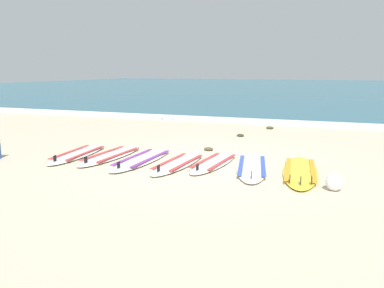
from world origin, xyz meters
TOP-DOWN VIEW (x-y plane):
  - ground_plane at (0.00, 0.00)m, footprint 80.00×80.00m
  - sea at (0.00, 35.94)m, footprint 80.00×60.00m
  - wave_foam_strip at (0.00, 6.33)m, footprint 80.00×0.78m
  - surfboard_0 at (-2.74, -0.24)m, footprint 0.76×2.18m
  - surfboard_1 at (-2.00, -0.12)m, footprint 0.58×2.21m
  - surfboard_2 at (-1.22, -0.21)m, footprint 0.58×2.30m
  - surfboard_3 at (-0.40, -0.28)m, footprint 0.60×2.08m
  - surfboard_4 at (0.22, 0.02)m, footprint 0.64×2.03m
  - surfboard_5 at (0.99, -0.07)m, footprint 1.00×2.31m
  - surfboard_6 at (1.85, -0.07)m, footprint 0.84×2.43m
  - beach_ball at (2.44, -0.94)m, footprint 0.26×0.26m
  - seaweed_clump_near_shoreline at (-0.29, 1.26)m, footprint 0.22×0.17m
  - seaweed_clump_mid_sand at (0.43, 5.11)m, footprint 0.23×0.18m
  - seaweed_clump_by_the_boards at (-0.09, 3.40)m, footprint 0.20×0.16m

SIDE VIEW (x-z plane):
  - ground_plane at x=0.00m, z-range 0.00..0.00m
  - seaweed_clump_by_the_boards at x=-0.09m, z-range 0.00..0.07m
  - surfboard_2 at x=-1.22m, z-range -0.05..0.13m
  - surfboard_5 at x=0.99m, z-range -0.05..0.13m
  - surfboard_1 at x=-2.00m, z-range -0.05..0.13m
  - surfboard_0 at x=-2.74m, z-range -0.05..0.13m
  - surfboard_3 at x=-0.40m, z-range -0.05..0.13m
  - surfboard_4 at x=0.22m, z-range -0.05..0.13m
  - surfboard_6 at x=1.85m, z-range -0.05..0.13m
  - seaweed_clump_near_shoreline at x=-0.29m, z-range 0.00..0.08m
  - seaweed_clump_mid_sand at x=0.43m, z-range 0.00..0.08m
  - sea at x=0.00m, z-range 0.00..0.10m
  - wave_foam_strip at x=0.00m, z-range 0.00..0.11m
  - beach_ball at x=2.44m, z-range 0.00..0.26m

